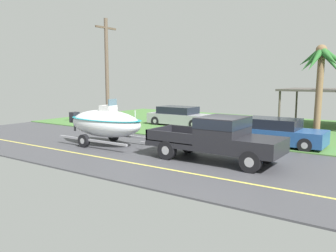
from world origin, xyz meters
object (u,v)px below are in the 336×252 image
object	(u,v)px
pickup_truck_towing	(222,137)
parked_sedan_near	(276,132)
boat_on_trailer	(105,123)
utility_pole	(107,73)
palm_tree_near_left	(322,68)
parked_sedan_far	(180,116)

from	to	relation	value
pickup_truck_towing	parked_sedan_near	xyz separation A→B (m)	(0.68, 4.72, -0.36)
boat_on_trailer	utility_pole	bearing A→B (deg)	132.90
pickup_truck_towing	parked_sedan_near	bearing A→B (deg)	81.79
utility_pole	palm_tree_near_left	bearing A→B (deg)	9.75
boat_on_trailer	palm_tree_near_left	xyz separation A→B (m)	(8.89, 6.35, 2.76)
parked_sedan_near	utility_pole	distance (m)	11.49
pickup_truck_towing	parked_sedan_near	world-z (taller)	pickup_truck_towing
parked_sedan_near	palm_tree_near_left	xyz separation A→B (m)	(1.69, 1.63, 3.21)
parked_sedan_near	parked_sedan_far	distance (m)	8.77
pickup_truck_towing	boat_on_trailer	bearing A→B (deg)	-180.00
pickup_truck_towing	boat_on_trailer	distance (m)	6.51
boat_on_trailer	palm_tree_near_left	distance (m)	11.26
parked_sedan_near	parked_sedan_far	world-z (taller)	same
pickup_truck_towing	utility_pole	xyz separation A→B (m)	(-10.37, 4.16, 2.72)
parked_sedan_far	palm_tree_near_left	bearing A→B (deg)	-11.31
palm_tree_near_left	utility_pole	distance (m)	12.94
palm_tree_near_left	pickup_truck_towing	bearing A→B (deg)	-110.52
parked_sedan_near	palm_tree_near_left	size ratio (longest dim) A/B	0.92
palm_tree_near_left	boat_on_trailer	bearing A→B (deg)	-144.47
boat_on_trailer	parked_sedan_near	xyz separation A→B (m)	(7.19, 4.72, -0.45)
parked_sedan_near	parked_sedan_far	size ratio (longest dim) A/B	0.99
boat_on_trailer	parked_sedan_far	distance (m)	8.34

